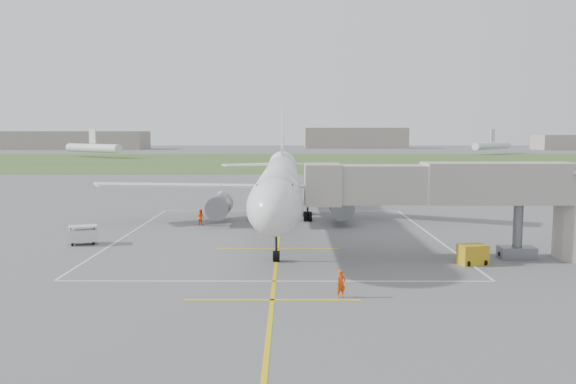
{
  "coord_description": "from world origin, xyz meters",
  "views": [
    {
      "loc": [
        0.98,
        -54.8,
        9.43
      ],
      "look_at": [
        0.83,
        -4.0,
        4.0
      ],
      "focal_mm": 35.0,
      "sensor_mm": 36.0,
      "label": 1
    }
  ],
  "objects_px": {
    "gpu_unit": "(473,255)",
    "ramp_worker_wing": "(201,217)",
    "baggage_cart": "(83,235)",
    "ramp_worker_nose": "(341,284)",
    "airliner": "(280,183)",
    "jet_bridge": "(488,196)"
  },
  "relations": [
    {
      "from": "ramp_worker_nose",
      "to": "ramp_worker_wing",
      "type": "relative_size",
      "value": 0.96
    },
    {
      "from": "airliner",
      "to": "ramp_worker_nose",
      "type": "relative_size",
      "value": 29.39
    },
    {
      "from": "jet_bridge",
      "to": "ramp_worker_nose",
      "type": "relative_size",
      "value": 14.71
    },
    {
      "from": "airliner",
      "to": "baggage_cart",
      "type": "height_order",
      "value": "airliner"
    },
    {
      "from": "airliner",
      "to": "ramp_worker_wing",
      "type": "height_order",
      "value": "airliner"
    },
    {
      "from": "airliner",
      "to": "ramp_worker_wing",
      "type": "xyz_separation_m",
      "value": [
        -8.07,
        0.85,
        -3.57
      ]
    },
    {
      "from": "jet_bridge",
      "to": "gpu_unit",
      "type": "distance_m",
      "value": 4.74
    },
    {
      "from": "jet_bridge",
      "to": "ramp_worker_wing",
      "type": "height_order",
      "value": "jet_bridge"
    },
    {
      "from": "jet_bridge",
      "to": "ramp_worker_nose",
      "type": "height_order",
      "value": "jet_bridge"
    },
    {
      "from": "airliner",
      "to": "gpu_unit",
      "type": "bearing_deg",
      "value": -48.82
    },
    {
      "from": "airliner",
      "to": "gpu_unit",
      "type": "height_order",
      "value": "airliner"
    },
    {
      "from": "gpu_unit",
      "to": "ramp_worker_wing",
      "type": "height_order",
      "value": "ramp_worker_wing"
    },
    {
      "from": "baggage_cart",
      "to": "gpu_unit",
      "type": "bearing_deg",
      "value": -30.16
    },
    {
      "from": "jet_bridge",
      "to": "ramp_worker_nose",
      "type": "distance_m",
      "value": 15.96
    },
    {
      "from": "jet_bridge",
      "to": "airliner",
      "type": "bearing_deg",
      "value": 137.81
    },
    {
      "from": "baggage_cart",
      "to": "ramp_worker_wing",
      "type": "xyz_separation_m",
      "value": [
        8.4,
        9.85,
        0.01
      ]
    },
    {
      "from": "gpu_unit",
      "to": "baggage_cart",
      "type": "height_order",
      "value": "baggage_cart"
    },
    {
      "from": "baggage_cart",
      "to": "ramp_worker_wing",
      "type": "relative_size",
      "value": 1.56
    },
    {
      "from": "gpu_unit",
      "to": "baggage_cart",
      "type": "bearing_deg",
      "value": 153.67
    },
    {
      "from": "ramp_worker_nose",
      "to": "ramp_worker_wing",
      "type": "distance_m",
      "value": 27.81
    },
    {
      "from": "baggage_cart",
      "to": "ramp_worker_wing",
      "type": "height_order",
      "value": "ramp_worker_wing"
    },
    {
      "from": "gpu_unit",
      "to": "baggage_cart",
      "type": "relative_size",
      "value": 0.83
    }
  ]
}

